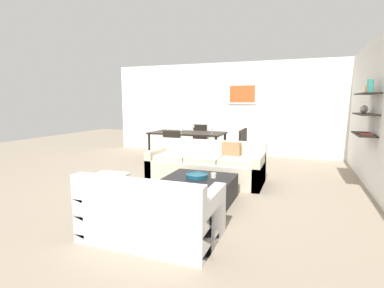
{
  "coord_description": "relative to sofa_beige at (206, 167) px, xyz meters",
  "views": [
    {
      "loc": [
        1.83,
        -5.09,
        1.56
      ],
      "look_at": [
        -0.14,
        0.2,
        0.75
      ],
      "focal_mm": 27.52,
      "sensor_mm": 36.0,
      "label": 1
    }
  ],
  "objects": [
    {
      "name": "ground_plane",
      "position": [
        -0.11,
        -0.34,
        -0.29
      ],
      "size": [
        18.0,
        18.0,
        0.0
      ],
      "primitive_type": "plane",
      "color": "gray"
    },
    {
      "name": "back_wall_unit",
      "position": [
        0.19,
        3.19,
        1.06
      ],
      "size": [
        8.4,
        0.09,
        2.7
      ],
      "color": "silver",
      "rests_on": "ground"
    },
    {
      "name": "right_wall_shelf_unit",
      "position": [
        2.92,
        0.27,
        1.06
      ],
      "size": [
        0.34,
        8.2,
        2.7
      ],
      "color": "silver",
      "rests_on": "ground"
    },
    {
      "name": "sofa_beige",
      "position": [
        0.0,
        0.0,
        0.0
      ],
      "size": [
        2.22,
        0.9,
        0.78
      ],
      "color": "beige",
      "rests_on": "ground"
    },
    {
      "name": "loveseat_white",
      "position": [
        0.15,
        -2.57,
        0.0
      ],
      "size": [
        1.51,
        0.9,
        0.78
      ],
      "color": "white",
      "rests_on": "ground"
    },
    {
      "name": "coffee_table",
      "position": [
        0.25,
        -1.22,
        -0.1
      ],
      "size": [
        1.06,
        1.07,
        0.38
      ],
      "color": "black",
      "rests_on": "ground"
    },
    {
      "name": "decorative_bowl",
      "position": [
        0.22,
        -1.18,
        0.12
      ],
      "size": [
        0.35,
        0.35,
        0.06
      ],
      "color": "navy",
      "rests_on": "coffee_table"
    },
    {
      "name": "candle_jar",
      "position": [
        0.47,
        -1.1,
        0.13
      ],
      "size": [
        0.09,
        0.09,
        0.08
      ],
      "primitive_type": "cylinder",
      "color": "silver",
      "rests_on": "coffee_table"
    },
    {
      "name": "dining_table",
      "position": [
        -1.15,
        1.92,
        0.4
      ],
      "size": [
        1.97,
        1.02,
        0.75
      ],
      "color": "black",
      "rests_on": "ground"
    },
    {
      "name": "dining_chair_right_far",
      "position": [
        0.25,
        2.15,
        0.21
      ],
      "size": [
        0.44,
        0.44,
        0.88
      ],
      "color": "black",
      "rests_on": "ground"
    },
    {
      "name": "dining_chair_head",
      "position": [
        -1.15,
        2.83,
        0.21
      ],
      "size": [
        0.44,
        0.44,
        0.88
      ],
      "color": "black",
      "rests_on": "ground"
    },
    {
      "name": "dining_chair_right_near",
      "position": [
        0.25,
        1.69,
        0.21
      ],
      "size": [
        0.44,
        0.44,
        0.88
      ],
      "color": "black",
      "rests_on": "ground"
    },
    {
      "name": "dining_chair_foot",
      "position": [
        -1.15,
        1.0,
        0.21
      ],
      "size": [
        0.44,
        0.44,
        0.88
      ],
      "color": "black",
      "rests_on": "ground"
    },
    {
      "name": "wine_glass_right_near",
      "position": [
        -0.43,
        1.79,
        0.57
      ],
      "size": [
        0.06,
        0.06,
        0.16
      ],
      "color": "silver",
      "rests_on": "dining_table"
    },
    {
      "name": "wine_glass_head",
      "position": [
        -1.15,
        2.37,
        0.58
      ],
      "size": [
        0.07,
        0.07,
        0.17
      ],
      "color": "silver",
      "rests_on": "dining_table"
    },
    {
      "name": "wine_glass_foot",
      "position": [
        -1.15,
        1.46,
        0.56
      ],
      "size": [
        0.06,
        0.06,
        0.15
      ],
      "color": "silver",
      "rests_on": "dining_table"
    }
  ]
}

